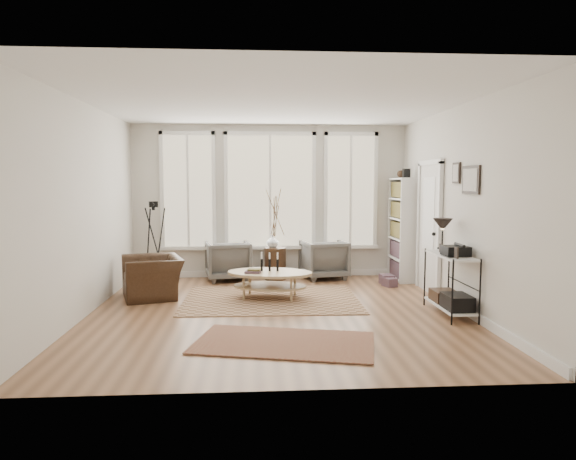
{
  "coord_description": "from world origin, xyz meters",
  "views": [
    {
      "loc": [
        -0.31,
        -7.08,
        1.82
      ],
      "look_at": [
        0.2,
        0.6,
        1.1
      ],
      "focal_mm": 32.0,
      "sensor_mm": 36.0,
      "label": 1
    }
  ],
  "objects": [
    {
      "name": "bookcase",
      "position": [
        2.44,
        2.23,
        0.96
      ],
      "size": [
        0.31,
        0.85,
        2.06
      ],
      "color": "white",
      "rests_on": "ground"
    },
    {
      "name": "vase",
      "position": [
        0.03,
        2.45,
        0.72
      ],
      "size": [
        0.23,
        0.23,
        0.23
      ],
      "primitive_type": "imported",
      "rotation": [
        0.0,
        0.0,
        0.03
      ],
      "color": "silver",
      "rests_on": "side_table"
    },
    {
      "name": "wall_art",
      "position": [
        2.58,
        -0.27,
        1.88
      ],
      "size": [
        0.04,
        0.88,
        0.44
      ],
      "color": "black",
      "rests_on": "ground"
    },
    {
      "name": "armchair_right",
      "position": [
        1.0,
        2.45,
        0.37
      ],
      "size": [
        0.92,
        0.94,
        0.73
      ],
      "primitive_type": "imported",
      "rotation": [
        0.0,
        0.0,
        3.34
      ],
      "color": "#61605C",
      "rests_on": "ground"
    },
    {
      "name": "rug_main",
      "position": [
        -0.05,
        0.76,
        0.01
      ],
      "size": [
        2.71,
        2.06,
        0.01
      ],
      "primitive_type": "cube",
      "rotation": [
        0.0,
        0.0,
        -0.02
      ],
      "color": "brown",
      "rests_on": "ground"
    },
    {
      "name": "bay_window",
      "position": [
        0.0,
        2.71,
        1.61
      ],
      "size": [
        4.14,
        0.12,
        2.24
      ],
      "color": "tan",
      "rests_on": "ground"
    },
    {
      "name": "low_shelf",
      "position": [
        2.38,
        -0.3,
        0.51
      ],
      "size": [
        0.38,
        1.08,
        1.3
      ],
      "color": "white",
      "rests_on": "ground"
    },
    {
      "name": "book_stack_far",
      "position": [
        2.05,
        1.62,
        0.08
      ],
      "size": [
        0.26,
        0.29,
        0.15
      ],
      "primitive_type": "cube",
      "rotation": [
        0.0,
        0.0,
        0.36
      ],
      "color": "brown",
      "rests_on": "ground"
    },
    {
      "name": "side_table",
      "position": [
        0.08,
        2.4,
        0.81
      ],
      "size": [
        0.4,
        0.4,
        1.68
      ],
      "color": "#372316",
      "rests_on": "ground"
    },
    {
      "name": "armchair_left",
      "position": [
        -0.8,
        2.41,
        0.37
      ],
      "size": [
        0.91,
        0.93,
        0.73
      ],
      "primitive_type": "imported",
      "rotation": [
        0.0,
        0.0,
        3.32
      ],
      "color": "#61605C",
      "rests_on": "ground"
    },
    {
      "name": "coffee_table",
      "position": [
        -0.08,
        0.85,
        0.33
      ],
      "size": [
        1.48,
        1.11,
        0.61
      ],
      "color": "tan",
      "rests_on": "ground"
    },
    {
      "name": "rug_runner",
      "position": [
        0.02,
        -1.43,
        0.01
      ],
      "size": [
        2.2,
        1.54,
        0.01
      ],
      "primitive_type": "cube",
      "rotation": [
        0.0,
        0.0,
        -0.23
      ],
      "color": "maroon",
      "rests_on": "ground"
    },
    {
      "name": "tripod_camera",
      "position": [
        -2.1,
        2.17,
        0.68
      ],
      "size": [
        0.52,
        0.52,
        1.48
      ],
      "color": "black",
      "rests_on": "ground"
    },
    {
      "name": "accent_chair",
      "position": [
        -1.92,
        1.05,
        0.32
      ],
      "size": [
        1.21,
        1.13,
        0.64
      ],
      "primitive_type": "imported",
      "rotation": [
        0.0,
        0.0,
        -1.26
      ],
      "color": "#372316",
      "rests_on": "ground"
    },
    {
      "name": "book_stack_near",
      "position": [
        2.05,
        1.81,
        0.09
      ],
      "size": [
        0.24,
        0.29,
        0.17
      ],
      "primitive_type": "cube",
      "rotation": [
        0.0,
        0.0,
        0.1
      ],
      "color": "brown",
      "rests_on": "ground"
    },
    {
      "name": "room",
      "position": [
        0.02,
        0.03,
        1.43
      ],
      "size": [
        5.5,
        5.54,
        2.9
      ],
      "color": "#926543",
      "rests_on": "ground"
    },
    {
      "name": "door",
      "position": [
        2.57,
        1.15,
        1.12
      ],
      "size": [
        0.09,
        1.06,
        2.22
      ],
      "color": "silver",
      "rests_on": "ground"
    }
  ]
}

